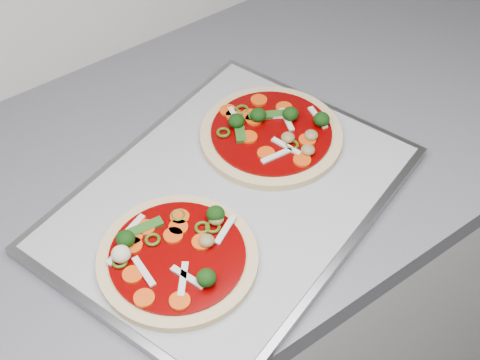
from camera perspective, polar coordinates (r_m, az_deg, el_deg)
base_cabinet at (r=1.62m, az=15.90°, el=-0.79°), size 3.60×0.60×0.86m
baking_tray at (r=0.91m, az=-0.86°, el=-1.63°), size 0.56×0.48×0.02m
parchment at (r=0.90m, az=-0.87°, el=-1.27°), size 0.54×0.46×0.00m
pizza_left at (r=0.83m, az=-5.48°, el=-6.46°), size 0.21×0.21×0.03m
pizza_right at (r=0.97m, az=2.72°, el=4.02°), size 0.29×0.29×0.04m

